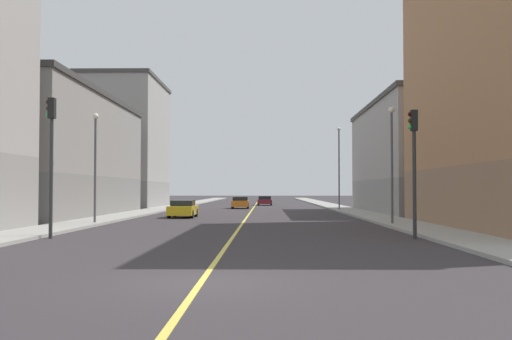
{
  "coord_description": "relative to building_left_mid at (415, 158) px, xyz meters",
  "views": [
    {
      "loc": [
        1.48,
        -13.66,
        2.11
      ],
      "look_at": [
        0.55,
        41.64,
        3.93
      ],
      "focal_mm": 42.09,
      "sensor_mm": 36.0,
      "label": 1
    }
  ],
  "objects": [
    {
      "name": "car_orange",
      "position": [
        -16.7,
        11.98,
        -4.41
      ],
      "size": [
        2.01,
        4.27,
        1.33
      ],
      "color": "orange",
      "rests_on": "ground"
    },
    {
      "name": "sidewalk_right",
      "position": [
        -24.97,
        7.06,
        -5.0
      ],
      "size": [
        2.9,
        168.0,
        0.15
      ],
      "primitive_type": "cube",
      "color": "#9E9B93",
      "rests_on": "ground"
    },
    {
      "name": "street_lamp_right_near",
      "position": [
        -24.12,
        -19.58,
        -0.88
      ],
      "size": [
        0.36,
        0.36,
        6.6
      ],
      "color": "#4C4C51",
      "rests_on": "ground"
    },
    {
      "name": "sidewalk_left",
      "position": [
        -5.56,
        7.06,
        -5.0
      ],
      "size": [
        2.9,
        168.0,
        0.15
      ],
      "primitive_type": "cube",
      "color": "#9E9B93",
      "rests_on": "ground"
    },
    {
      "name": "car_maroon",
      "position": [
        -13.97,
        25.85,
        -4.45
      ],
      "size": [
        1.96,
        4.49,
        1.26
      ],
      "color": "maroon",
      "rests_on": "ground"
    },
    {
      "name": "street_lamp_left_near",
      "position": [
        -6.41,
        -20.4,
        -0.76
      ],
      "size": [
        0.36,
        0.36,
        6.83
      ],
      "color": "#4C4C51",
      "rests_on": "ground"
    },
    {
      "name": "traffic_light_left_near",
      "position": [
        -7.43,
        -29.75,
        -1.45
      ],
      "size": [
        0.4,
        0.32,
        5.55
      ],
      "color": "#2D2D2D",
      "rests_on": "ground"
    },
    {
      "name": "lane_center_stripe",
      "position": [
        -15.26,
        7.06,
        -5.06
      ],
      "size": [
        0.16,
        154.0,
        0.01
      ],
      "primitive_type": "cube",
      "color": "#E5D14C",
      "rests_on": "ground"
    },
    {
      "name": "car_yellow",
      "position": [
        -20.11,
        -10.09,
        -4.42
      ],
      "size": [
        1.92,
        4.51,
        1.31
      ],
      "color": "gold",
      "rests_on": "ground"
    },
    {
      "name": "building_right_distant",
      "position": [
        -30.53,
        15.27,
        2.49
      ],
      "size": [
        8.53,
        14.99,
        15.1
      ],
      "color": "gray",
      "rests_on": "ground"
    },
    {
      "name": "street_lamp_left_far",
      "position": [
        -6.41,
        5.04,
        0.01
      ],
      "size": [
        0.36,
        0.36,
        8.29
      ],
      "color": "#4C4C51",
      "rests_on": "ground"
    },
    {
      "name": "ground_plane",
      "position": [
        -15.26,
        -41.94,
        -5.07
      ],
      "size": [
        400.0,
        400.0,
        0.0
      ],
      "primitive_type": "plane",
      "color": "#353033",
      "rests_on": "ground"
    },
    {
      "name": "building_left_mid",
      "position": [
        0.0,
        0.0,
        0.0
      ],
      "size": [
        8.53,
        23.82,
        10.13
      ],
      "color": "gray",
      "rests_on": "ground"
    },
    {
      "name": "traffic_light_right_near",
      "position": [
        -23.14,
        -29.75,
        -1.12
      ],
      "size": [
        0.4,
        0.32,
        6.11
      ],
      "color": "#2D2D2D",
      "rests_on": "ground"
    },
    {
      "name": "building_right_midblock",
      "position": [
        -30.53,
        -8.09,
        -0.17
      ],
      "size": [
        8.53,
        25.35,
        9.78
      ],
      "color": "slate",
      "rests_on": "ground"
    }
  ]
}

